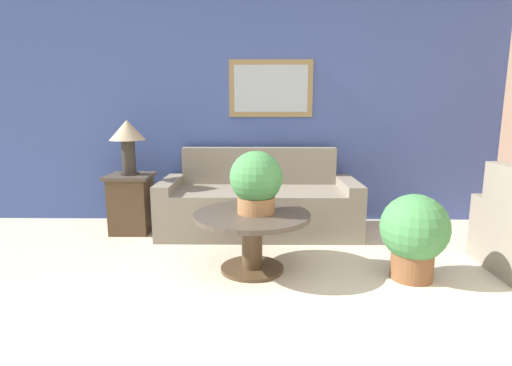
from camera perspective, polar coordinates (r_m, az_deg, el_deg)
wall_back at (r=4.83m, az=3.97°, el=10.01°), size 7.14×0.09×2.60m
couch_main at (r=4.44m, az=0.40°, el=-3.09°), size 2.14×0.87×0.91m
coffee_table at (r=3.35m, az=-0.57°, el=-6.62°), size 0.97×0.97×0.50m
side_table at (r=4.62m, az=-17.37°, el=-2.70°), size 0.48×0.48×0.65m
table_lamp at (r=4.51m, az=-17.89°, el=6.39°), size 0.38×0.38×0.59m
potted_plant_on_table at (r=3.27m, az=0.02°, el=0.27°), size 0.44×0.44×0.52m
potted_plant_floor at (r=3.42m, az=21.65°, el=-6.65°), size 0.53×0.53×0.69m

